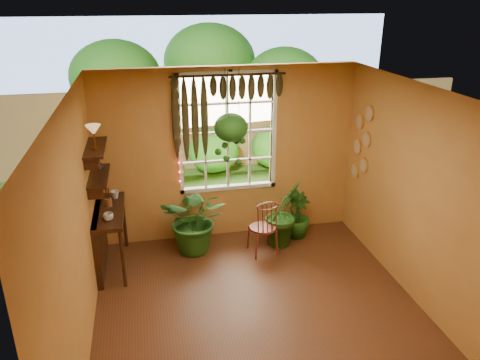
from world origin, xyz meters
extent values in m
plane|color=#553018|center=(0.00, 0.00, 0.00)|extent=(4.50, 4.50, 0.00)
plane|color=silver|center=(0.00, 0.00, 2.70)|extent=(4.50, 4.50, 0.00)
plane|color=gold|center=(0.00, 2.25, 1.35)|extent=(4.00, 0.00, 4.00)
plane|color=gold|center=(-2.00, 0.00, 1.35)|extent=(0.00, 4.50, 4.50)
plane|color=gold|center=(2.00, 0.00, 1.35)|extent=(0.00, 4.50, 4.50)
cube|color=white|center=(0.00, 2.28, 1.70)|extent=(1.52, 0.10, 1.86)
cube|color=white|center=(0.00, 2.31, 1.70)|extent=(1.38, 0.01, 1.78)
cylinder|color=#351D0E|center=(0.00, 2.17, 2.58)|extent=(1.70, 0.04, 0.04)
cube|color=#351D0E|center=(-1.80, 1.60, 0.87)|extent=(0.40, 1.20, 0.06)
cube|color=#351D0E|center=(-1.96, 1.60, 0.45)|extent=(0.08, 1.18, 0.90)
cylinder|color=#351D0E|center=(-1.64, 1.05, 0.43)|extent=(0.05, 0.05, 0.86)
cylinder|color=#351D0E|center=(-1.64, 2.15, 0.43)|extent=(0.05, 0.05, 0.86)
cube|color=#351D0E|center=(-1.88, 1.60, 1.40)|extent=(0.25, 0.90, 0.04)
cube|color=#351D0E|center=(-1.88, 1.60, 1.80)|extent=(0.25, 0.90, 0.04)
cube|color=#254E16|center=(0.00, 7.25, -0.02)|extent=(14.00, 10.00, 0.04)
cube|color=olive|center=(0.00, 5.45, 0.90)|extent=(12.00, 0.10, 1.80)
plane|color=#95B9FA|center=(0.00, 9.05, 1.55)|extent=(12.00, 0.00, 12.00)
cylinder|color=maroon|center=(0.39, 1.54, 0.41)|extent=(0.44, 0.44, 0.04)
torus|color=maroon|center=(0.41, 1.38, 0.85)|extent=(0.37, 0.09, 0.37)
imported|color=#194B14|center=(-0.58, 1.79, 0.54)|extent=(1.17, 1.08, 1.07)
imported|color=#194B14|center=(0.76, 1.73, 0.53)|extent=(0.72, 0.67, 1.06)
imported|color=#194B14|center=(1.05, 1.92, 0.38)|extent=(0.56, 0.56, 0.76)
ellipsoid|color=black|center=(-0.01, 1.95, 1.79)|extent=(0.29, 0.29, 0.17)
ellipsoid|color=#194B14|center=(-0.01, 1.95, 1.87)|extent=(0.49, 0.49, 0.42)
imported|color=silver|center=(-1.78, 1.26, 0.95)|extent=(0.16, 0.16, 0.10)
imported|color=beige|center=(-1.72, 1.98, 0.96)|extent=(0.16, 0.16, 0.11)
cylinder|color=brown|center=(-1.80, 1.71, 0.96)|extent=(0.09, 0.09, 0.11)
imported|color=#B2AD99|center=(-1.87, 1.81, 1.48)|extent=(0.14, 0.14, 0.13)
cylinder|color=brown|center=(-1.86, 1.47, 1.83)|extent=(0.11, 0.11, 0.03)
cylinder|color=brown|center=(-1.86, 1.47, 1.94)|extent=(0.03, 0.03, 0.19)
cone|color=slate|center=(-1.86, 1.47, 2.07)|extent=(0.19, 0.19, 0.13)
camera|label=1|loc=(-1.22, -4.47, 3.67)|focal=35.00mm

